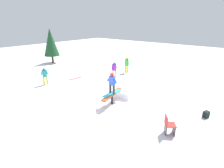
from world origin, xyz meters
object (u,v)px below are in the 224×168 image
at_px(bystander_teal, 45,75).
at_px(folding_chair, 169,126).
at_px(rail_feature, 112,95).
at_px(pine_tree_near, 51,42).
at_px(main_rider_on_rail, 112,84).
at_px(bystander_green, 127,64).
at_px(loose_snowboard_coral, 76,78).
at_px(bystander_purple, 114,69).
at_px(backpack_on_snow, 206,114).

bearing_deg(bystander_teal, folding_chair, 127.37).
height_order(rail_feature, bystander_teal, bystander_teal).
height_order(bystander_teal, pine_tree_near, pine_tree_near).
xyz_separation_m(main_rider_on_rail, bystander_green, (-5.90, -3.08, -0.43)).
relative_size(loose_snowboard_coral, pine_tree_near, 0.34).
height_order(bystander_green, loose_snowboard_coral, bystander_green).
xyz_separation_m(rail_feature, bystander_green, (-5.90, -3.08, 0.30)).
relative_size(main_rider_on_rail, bystander_teal, 1.08).
bearing_deg(pine_tree_near, loose_snowboard_coral, 72.30).
height_order(bystander_purple, pine_tree_near, pine_tree_near).
xyz_separation_m(loose_snowboard_coral, pine_tree_near, (-2.14, -6.70, 2.35)).
bearing_deg(bystander_purple, backpack_on_snow, -93.56).
bearing_deg(bystander_green, loose_snowboard_coral, -100.76).
distance_m(rail_feature, bystander_purple, 5.12).
bearing_deg(bystander_purple, loose_snowboard_coral, 146.83).
xyz_separation_m(rail_feature, bystander_purple, (-4.07, -3.10, 0.22)).
bearing_deg(pine_tree_near, bystander_teal, 53.11).
distance_m(main_rider_on_rail, bystander_teal, 6.11).
xyz_separation_m(main_rider_on_rail, loose_snowboard_coral, (-1.75, -5.47, -1.26)).
height_order(rail_feature, bystander_green, bystander_green).
distance_m(loose_snowboard_coral, folding_chair, 9.56).
bearing_deg(folding_chair, bystander_green, 10.68).
distance_m(rail_feature, main_rider_on_rail, 0.73).
distance_m(rail_feature, loose_snowboard_coral, 5.77).
bearing_deg(folding_chair, loose_snowboard_coral, 39.74).
bearing_deg(loose_snowboard_coral, bystander_purple, -41.05).
relative_size(bystander_green, bystander_teal, 1.14).
bearing_deg(bystander_purple, pine_tree_near, 103.53).
bearing_deg(rail_feature, loose_snowboard_coral, -119.78).
bearing_deg(backpack_on_snow, main_rider_on_rail, 132.71).
bearing_deg(rail_feature, pine_tree_near, -119.75).
relative_size(bystander_green, loose_snowboard_coral, 1.13).
relative_size(main_rider_on_rail, backpack_on_snow, 4.17).
bearing_deg(pine_tree_near, rail_feature, 72.26).
height_order(main_rider_on_rail, loose_snowboard_coral, main_rider_on_rail).
bearing_deg(pine_tree_near, bystander_purple, 91.13).
distance_m(loose_snowboard_coral, pine_tree_near, 7.41).
relative_size(main_rider_on_rail, bystander_green, 0.95).
xyz_separation_m(rail_feature, pine_tree_near, (-3.89, -12.16, 1.82)).
distance_m(main_rider_on_rail, folding_chair, 3.93).
relative_size(rail_feature, folding_chair, 2.40).
distance_m(bystander_purple, loose_snowboard_coral, 3.39).
bearing_deg(bystander_teal, backpack_on_snow, 140.75).
distance_m(bystander_teal, pine_tree_near, 7.81).
xyz_separation_m(main_rider_on_rail, bystander_purple, (-4.07, -3.10, -0.51)).
relative_size(backpack_on_snow, pine_tree_near, 0.09).
bearing_deg(main_rider_on_rail, bystander_purple, -139.90).
bearing_deg(bystander_green, main_rider_on_rail, -43.32).
bearing_deg(bystander_green, bystander_purple, -71.53).
relative_size(folding_chair, pine_tree_near, 0.23).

